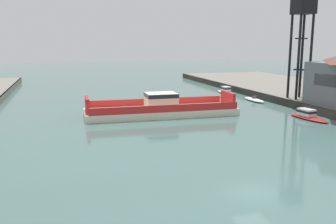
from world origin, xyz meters
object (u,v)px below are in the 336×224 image
object	(u,v)px
chain_ferry	(161,109)
crane_tower	(303,20)
moored_boat_mid_left	(308,115)
moored_boat_near_right	(254,100)
moored_boat_mid_right	(225,91)

from	to	relation	value
chain_ferry	crane_tower	world-z (taller)	crane_tower
moored_boat_mid_left	crane_tower	bearing A→B (deg)	61.37
moored_boat_near_right	moored_boat_mid_left	xyz separation A→B (m)	(-0.90, -17.49, 0.28)
chain_ferry	crane_tower	size ratio (longest dim) A/B	1.35
moored_boat_near_right	moored_boat_mid_right	bearing A→B (deg)	92.85
chain_ferry	moored_boat_mid_right	xyz separation A→B (m)	(20.81, 20.37, -0.48)
chain_ferry	moored_boat_mid_right	distance (m)	29.12
chain_ferry	moored_boat_mid_right	size ratio (longest dim) A/B	3.97
moored_boat_mid_right	chain_ferry	bearing A→B (deg)	-135.61
moored_boat_mid_right	crane_tower	world-z (taller)	crane_tower
crane_tower	moored_boat_mid_left	bearing A→B (deg)	-118.63
chain_ferry	moored_boat_mid_right	bearing A→B (deg)	44.39
crane_tower	moored_boat_near_right	bearing A→B (deg)	125.48
chain_ferry	moored_boat_near_right	bearing A→B (deg)	21.73
moored_boat_near_right	crane_tower	distance (m)	17.11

